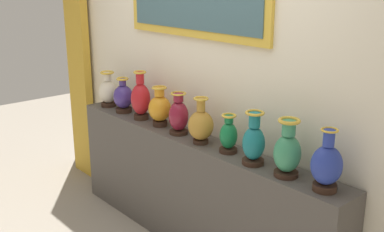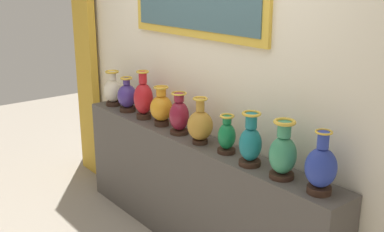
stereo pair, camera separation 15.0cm
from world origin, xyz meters
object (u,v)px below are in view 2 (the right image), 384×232
vase_emerald (227,136)px  vase_jade (283,153)px  vase_indigo (127,96)px  vase_amber (161,108)px  vase_ochre (200,125)px  vase_cobalt (321,168)px  vase_ivory (113,90)px  vase_teal (250,143)px  vase_burgundy (179,116)px  vase_crimson (143,98)px

vase_emerald → vase_jade: vase_jade is taller
vase_indigo → vase_amber: 0.53m
vase_amber → vase_ochre: (0.52, -0.02, -0.01)m
vase_emerald → vase_cobalt: 0.79m
vase_emerald → vase_ivory: bearing=180.0°
vase_ivory → vase_teal: bearing=-1.0°
vase_ivory → vase_burgundy: 1.05m
vase_ochre → vase_emerald: (0.26, 0.02, -0.02)m
vase_jade → vase_cobalt: (0.27, 0.01, -0.01)m
vase_indigo → vase_emerald: size_ratio=1.15×
vase_indigo → vase_amber: vase_amber is taller
vase_indigo → vase_cobalt: vase_cobalt is taller
vase_indigo → vase_emerald: (1.32, 0.00, -0.02)m
vase_crimson → vase_cobalt: 1.84m
vase_amber → vase_teal: 1.04m
vase_crimson → vase_cobalt: size_ratio=1.12×
vase_emerald → vase_cobalt: vase_cobalt is taller
vase_crimson → vase_jade: bearing=-0.5°
vase_emerald → vase_ochre: bearing=-175.1°
vase_jade → vase_cobalt: size_ratio=0.99×
vase_ivory → vase_jade: (2.10, -0.02, 0.01)m
vase_ochre → vase_indigo: bearing=178.8°
vase_ivory → vase_jade: 2.10m
vase_ochre → vase_jade: size_ratio=0.94×
vase_ivory → vase_emerald: vase_ivory is taller
vase_ochre → vase_teal: size_ratio=0.97×
vase_jade → vase_cobalt: bearing=1.1°
vase_ivory → vase_ochre: (1.32, -0.02, -0.00)m
vase_ochre → vase_cobalt: 1.06m
vase_amber → vase_jade: vase_jade is taller
vase_teal → vase_emerald: bearing=173.4°
vase_indigo → vase_emerald: vase_indigo is taller
vase_indigo → vase_cobalt: bearing=-0.4°
vase_ivory → vase_ochre: vase_ochre is taller
vase_indigo → vase_teal: size_ratio=0.88×
vase_ochre → vase_teal: 0.52m
vase_crimson → vase_teal: bearing=-1.0°
vase_crimson → vase_amber: vase_crimson is taller
vase_amber → vase_ochre: bearing=-2.6°
vase_indigo → vase_teal: (1.58, -0.03, 0.01)m
vase_ivory → vase_ochre: bearing=-1.0°
vase_burgundy → vase_cobalt: size_ratio=0.88×
vase_emerald → vase_teal: 0.26m
vase_emerald → vase_cobalt: (0.79, -0.01, 0.03)m
vase_burgundy → vase_amber: bearing=177.8°
vase_burgundy → vase_jade: size_ratio=0.89×
vase_indigo → vase_ochre: vase_ochre is taller
vase_crimson → vase_burgundy: (0.51, -0.00, -0.03)m
vase_crimson → vase_ivory: bearing=179.2°
vase_indigo → vase_crimson: size_ratio=0.76×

